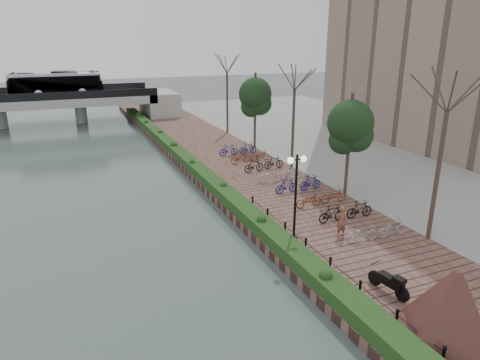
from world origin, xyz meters
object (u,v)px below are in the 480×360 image
lamppost (296,178)px  pedestrian (341,221)px  granite_monument (453,306)px  motorcycle (389,281)px

lamppost → pedestrian: size_ratio=2.70×
lamppost → pedestrian: bearing=-15.7°
granite_monument → motorcycle: size_ratio=2.43×
granite_monument → lamppost: bearing=95.8°
lamppost → motorcycle: size_ratio=2.63×
lamppost → motorcycle: lamppost is taller
lamppost → motorcycle: 6.37m
motorcycle → pedestrian: pedestrian is taller
pedestrian → motorcycle: bearing=70.9°
lamppost → motorcycle: (1.00, -5.69, -2.68)m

